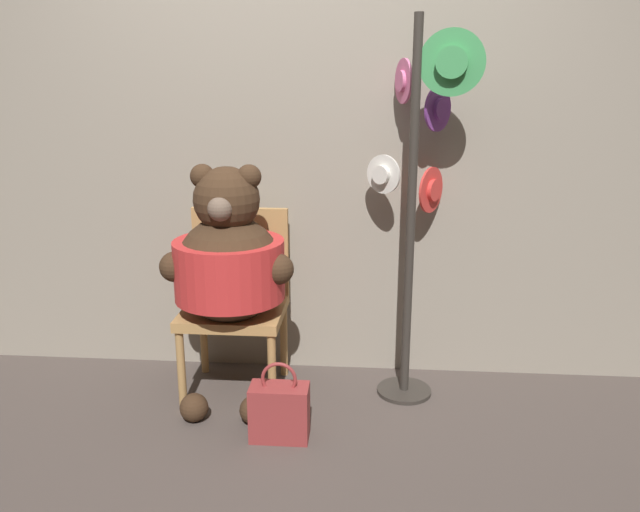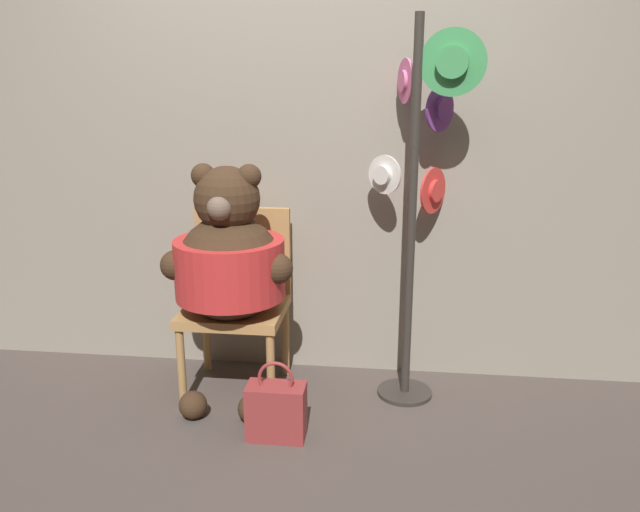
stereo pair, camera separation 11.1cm
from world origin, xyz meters
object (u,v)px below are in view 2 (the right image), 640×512
object	(u,v)px
teddy_bear	(229,262)
hat_display_rack	(421,183)
handbag_on_ground	(276,410)
chair	(238,293)

from	to	relation	value
teddy_bear	hat_display_rack	bearing A→B (deg)	10.95
hat_display_rack	handbag_on_ground	xyz separation A→B (m)	(-0.62, -0.52, -0.96)
chair	teddy_bear	bearing A→B (deg)	-88.82
chair	teddy_bear	world-z (taller)	teddy_bear
hat_display_rack	handbag_on_ground	distance (m)	1.26
hat_display_rack	chair	bearing A→B (deg)	-178.98
handbag_on_ground	teddy_bear	bearing A→B (deg)	129.38
chair	teddy_bear	size ratio (longest dim) A/B	0.78
hat_display_rack	handbag_on_ground	size ratio (longest dim) A/B	4.97
chair	handbag_on_ground	size ratio (longest dim) A/B	2.49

